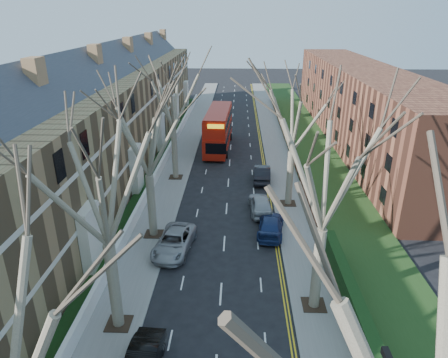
# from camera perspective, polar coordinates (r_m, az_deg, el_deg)

# --- Properties ---
(pavement_left) EXTENTS (3.00, 102.00, 0.12)m
(pavement_left) POSITION_cam_1_polar(r_m,az_deg,el_deg) (53.66, -5.47, 4.69)
(pavement_left) COLOR slate
(pavement_left) RESTS_ON ground
(pavement_right) EXTENTS (3.00, 102.00, 0.12)m
(pavement_right) POSITION_cam_1_polar(r_m,az_deg,el_deg) (53.45, 7.43, 4.53)
(pavement_right) COLOR slate
(pavement_right) RESTS_ON ground
(terrace_left) EXTENTS (9.70, 78.00, 13.60)m
(terrace_left) POSITION_cam_1_polar(r_m,az_deg,el_deg) (46.35, -16.50, 8.01)
(terrace_left) COLOR olive
(terrace_left) RESTS_ON ground
(flats_right) EXTENTS (13.97, 54.00, 10.00)m
(flats_right) POSITION_cam_1_polar(r_m,az_deg,el_deg) (58.19, 18.83, 10.03)
(flats_right) COLOR brown
(flats_right) RESTS_ON ground
(front_wall_left) EXTENTS (0.30, 78.00, 1.00)m
(front_wall_left) POSITION_cam_1_polar(r_m,az_deg,el_deg) (46.28, -8.76, 2.28)
(front_wall_left) COLOR white
(front_wall_left) RESTS_ON ground
(grass_verge_right) EXTENTS (6.00, 102.00, 0.06)m
(grass_verge_right) POSITION_cam_1_polar(r_m,az_deg,el_deg) (54.03, 12.21, 4.50)
(grass_verge_right) COLOR #1E3D16
(grass_verge_right) RESTS_ON ground
(tree_left_mid) EXTENTS (10.50, 10.50, 14.71)m
(tree_left_mid) POSITION_cam_1_polar(r_m,az_deg,el_deg) (20.07, -17.43, 1.22)
(tree_left_mid) COLOR brown
(tree_left_mid) RESTS_ON ground
(tree_left_far) EXTENTS (10.15, 10.15, 14.22)m
(tree_left_far) POSITION_cam_1_polar(r_m,az_deg,el_deg) (29.31, -11.21, 7.82)
(tree_left_far) COLOR brown
(tree_left_far) RESTS_ON ground
(tree_left_dist) EXTENTS (10.50, 10.50, 14.71)m
(tree_left_dist) POSITION_cam_1_polar(r_m,az_deg,el_deg) (40.75, -7.52, 12.62)
(tree_left_dist) COLOR brown
(tree_left_dist) RESTS_ON ground
(tree_right_mid) EXTENTS (10.50, 10.50, 14.71)m
(tree_right_mid) POSITION_cam_1_polar(r_m,az_deg,el_deg) (21.33, 14.83, 2.78)
(tree_right_mid) COLOR brown
(tree_right_mid) RESTS_ON ground
(tree_right_far) EXTENTS (10.15, 10.15, 14.22)m
(tree_right_far) POSITION_cam_1_polar(r_m,az_deg,el_deg) (34.70, 10.06, 10.19)
(tree_right_far) COLOR brown
(tree_right_far) RESTS_ON ground
(double_decker_bus) EXTENTS (3.42, 12.12, 4.98)m
(double_decker_bus) POSITION_cam_1_polar(r_m,az_deg,el_deg) (52.15, -0.81, 7.01)
(double_decker_bus) COLOR #A2170B
(double_decker_bus) RESTS_ON ground
(car_left_far) EXTENTS (3.12, 5.61, 1.48)m
(car_left_far) POSITION_cam_1_polar(r_m,az_deg,el_deg) (30.34, -7.13, -8.90)
(car_left_far) COLOR #949598
(car_left_far) RESTS_ON ground
(car_right_near) EXTENTS (2.62, 5.12, 1.42)m
(car_right_near) POSITION_cam_1_polar(r_m,az_deg,el_deg) (32.58, 6.70, -6.57)
(car_right_near) COLOR navy
(car_right_near) RESTS_ON ground
(car_right_mid) EXTENTS (2.24, 4.81, 1.59)m
(car_right_mid) POSITION_cam_1_polar(r_m,az_deg,el_deg) (35.70, 5.24, -3.59)
(car_right_mid) COLOR #9CA0A5
(car_right_mid) RESTS_ON ground
(car_right_far) EXTENTS (1.95, 4.97, 1.61)m
(car_right_far) POSITION_cam_1_polar(r_m,az_deg,el_deg) (42.42, 5.47, 0.79)
(car_right_far) COLOR black
(car_right_far) RESTS_ON ground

